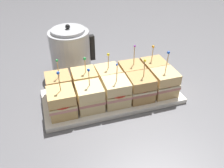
% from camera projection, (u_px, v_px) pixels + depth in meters
% --- Properties ---
extents(ground_plane, '(6.00, 6.00, 0.00)m').
position_uv_depth(ground_plane, '(112.00, 98.00, 0.93)').
color(ground_plane, slate).
extents(serving_platter, '(0.53, 0.23, 0.02)m').
position_uv_depth(serving_platter, '(112.00, 97.00, 0.93)').
color(serving_platter, white).
rests_on(serving_platter, ground_plane).
extents(sandwich_front_far_left, '(0.09, 0.10, 0.17)m').
position_uv_depth(sandwich_front_far_left, '(62.00, 102.00, 0.81)').
color(sandwich_front_far_left, tan).
rests_on(sandwich_front_far_left, serving_platter).
extents(sandwich_front_left, '(0.09, 0.09, 0.16)m').
position_uv_depth(sandwich_front_left, '(90.00, 97.00, 0.83)').
color(sandwich_front_left, beige).
rests_on(sandwich_front_left, serving_platter).
extents(sandwich_front_center, '(0.10, 0.10, 0.17)m').
position_uv_depth(sandwich_front_center, '(116.00, 92.00, 0.86)').
color(sandwich_front_center, beige).
rests_on(sandwich_front_center, serving_platter).
extents(sandwich_front_right, '(0.10, 0.10, 0.16)m').
position_uv_depth(sandwich_front_right, '(140.00, 88.00, 0.88)').
color(sandwich_front_right, tan).
rests_on(sandwich_front_right, serving_platter).
extents(sandwich_front_far_right, '(0.09, 0.09, 0.18)m').
position_uv_depth(sandwich_front_far_right, '(164.00, 83.00, 0.90)').
color(sandwich_front_far_right, '#DBB77A').
rests_on(sandwich_front_far_right, serving_platter).
extents(sandwich_back_far_left, '(0.09, 0.10, 0.17)m').
position_uv_depth(sandwich_back_far_left, '(59.00, 87.00, 0.88)').
color(sandwich_back_far_left, tan).
rests_on(sandwich_back_far_left, serving_platter).
extents(sandwich_back_left, '(0.09, 0.09, 0.16)m').
position_uv_depth(sandwich_back_left, '(85.00, 82.00, 0.91)').
color(sandwich_back_left, tan).
rests_on(sandwich_back_left, serving_platter).
extents(sandwich_back_center, '(0.10, 0.10, 0.16)m').
position_uv_depth(sandwich_back_center, '(108.00, 78.00, 0.93)').
color(sandwich_back_center, '#DBB77A').
rests_on(sandwich_back_center, serving_platter).
extents(sandwich_back_right, '(0.09, 0.09, 0.17)m').
position_uv_depth(sandwich_back_right, '(131.00, 74.00, 0.96)').
color(sandwich_back_right, tan).
rests_on(sandwich_back_right, serving_platter).
extents(sandwich_back_far_right, '(0.10, 0.10, 0.16)m').
position_uv_depth(sandwich_back_far_right, '(153.00, 71.00, 0.98)').
color(sandwich_back_far_right, tan).
rests_on(sandwich_back_far_right, serving_platter).
extents(kettle_steel, '(0.20, 0.17, 0.23)m').
position_uv_depth(kettle_steel, '(71.00, 52.00, 1.04)').
color(kettle_steel, '#B7BABF').
rests_on(kettle_steel, ground_plane).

